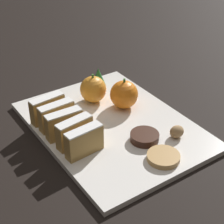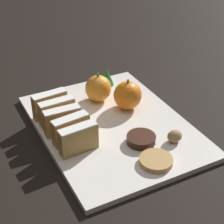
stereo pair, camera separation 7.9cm
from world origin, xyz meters
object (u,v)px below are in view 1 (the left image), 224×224
at_px(walnut, 177,132).
at_px(orange_far, 124,95).
at_px(orange_near, 93,89).
at_px(chocolate_cookie, 145,137).

bearing_deg(walnut, orange_far, 97.97).
xyz_separation_m(orange_near, walnut, (0.07, -0.22, -0.02)).
height_order(walnut, chocolate_cookie, walnut).
distance_m(orange_far, chocolate_cookie, 0.14).
bearing_deg(orange_far, orange_near, 125.69).
bearing_deg(orange_far, walnut, -82.03).
distance_m(orange_far, walnut, 0.16).
xyz_separation_m(orange_near, orange_far, (0.04, -0.06, 0.00)).
height_order(orange_near, chocolate_cookie, orange_near).
xyz_separation_m(orange_far, chocolate_cookie, (-0.04, -0.13, -0.02)).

